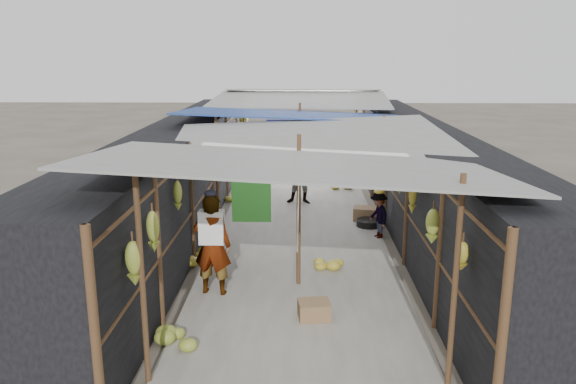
# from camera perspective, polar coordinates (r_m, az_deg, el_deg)

# --- Properties ---
(ground) EXTENTS (80.00, 80.00, 0.00)m
(ground) POSITION_cam_1_polar(r_m,az_deg,el_deg) (7.14, 0.94, -18.90)
(ground) COLOR #6B6356
(ground) RESTS_ON ground
(aisle_slab) EXTENTS (3.60, 16.00, 0.02)m
(aisle_slab) POSITION_cam_1_polar(r_m,az_deg,el_deg) (13.08, 1.13, -3.27)
(aisle_slab) COLOR #9E998E
(aisle_slab) RESTS_ON ground
(stall_left) EXTENTS (1.40, 15.00, 2.30)m
(stall_left) POSITION_cam_1_polar(r_m,az_deg,el_deg) (13.08, -10.76, 1.64)
(stall_left) COLOR black
(stall_left) RESTS_ON ground
(stall_right) EXTENTS (1.40, 15.00, 2.30)m
(stall_right) POSITION_cam_1_polar(r_m,az_deg,el_deg) (13.07, 13.08, 1.51)
(stall_right) COLOR black
(stall_right) RESTS_ON ground
(crate_near) EXTENTS (0.51, 0.43, 0.28)m
(crate_near) POSITION_cam_1_polar(r_m,az_deg,el_deg) (8.56, 2.68, -11.93)
(crate_near) COLOR olive
(crate_near) RESTS_ON ground
(crate_mid) EXTENTS (0.61, 0.52, 0.33)m
(crate_mid) POSITION_cam_1_polar(r_m,az_deg,el_deg) (13.47, 7.84, -2.22)
(crate_mid) COLOR olive
(crate_mid) RESTS_ON ground
(crate_back) EXTENTS (0.52, 0.44, 0.31)m
(crate_back) POSITION_cam_1_polar(r_m,az_deg,el_deg) (17.99, -2.56, 1.94)
(crate_back) COLOR olive
(crate_back) RESTS_ON ground
(black_basin) EXTENTS (0.56, 0.56, 0.17)m
(black_basin) POSITION_cam_1_polar(r_m,az_deg,el_deg) (13.01, 8.18, -3.17)
(black_basin) COLOR black
(black_basin) RESTS_ON ground
(vendor_elderly) EXTENTS (0.67, 0.50, 1.70)m
(vendor_elderly) POSITION_cam_1_polar(r_m,az_deg,el_deg) (9.21, -7.70, -5.36)
(vendor_elderly) COLOR white
(vendor_elderly) RESTS_ON ground
(shopper_blue) EXTENTS (0.87, 0.72, 1.66)m
(shopper_blue) POSITION_cam_1_polar(r_m,az_deg,el_deg) (14.70, 1.41, 1.94)
(shopper_blue) COLOR #1F589F
(shopper_blue) RESTS_ON ground
(vendor_seated) EXTENTS (0.56, 0.74, 1.02)m
(vendor_seated) POSITION_cam_1_polar(r_m,az_deg,el_deg) (12.15, 9.18, -2.34)
(vendor_seated) COLOR #544D49
(vendor_seated) RESTS_ON ground
(market_canopy) EXTENTS (5.62, 15.20, 2.77)m
(market_canopy) POSITION_cam_1_polar(r_m,az_deg,el_deg) (12.93, 1.30, 7.39)
(market_canopy) COLOR brown
(market_canopy) RESTS_ON ground
(hanging_bananas) EXTENTS (3.96, 13.64, 0.79)m
(hanging_bananas) POSITION_cam_1_polar(r_m,az_deg,el_deg) (12.78, 1.15, 3.85)
(hanging_bananas) COLOR olive
(hanging_bananas) RESTS_ON ground
(floor_bananas) EXTENTS (3.49, 10.61, 0.35)m
(floor_bananas) POSITION_cam_1_polar(r_m,az_deg,el_deg) (12.45, -3.46, -3.54)
(floor_bananas) COLOR #A4952A
(floor_bananas) RESTS_ON ground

